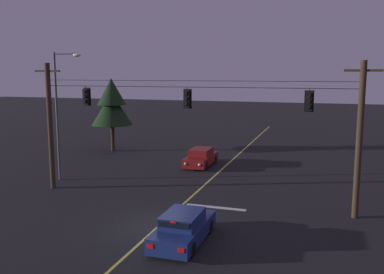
# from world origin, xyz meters

# --- Properties ---
(ground_plane) EXTENTS (180.00, 180.00, 0.00)m
(ground_plane) POSITION_xyz_m (0.00, 0.00, 0.00)
(ground_plane) COLOR black
(lane_centre_stripe) EXTENTS (0.14, 60.00, 0.01)m
(lane_centre_stripe) POSITION_xyz_m (0.00, 10.34, 0.00)
(lane_centre_stripe) COLOR #D1C64C
(lane_centre_stripe) RESTS_ON ground
(stop_bar_paint) EXTENTS (3.40, 0.36, 0.01)m
(stop_bar_paint) POSITION_xyz_m (1.90, 3.74, 0.00)
(stop_bar_paint) COLOR silver
(stop_bar_paint) RESTS_ON ground
(signal_span_assembly) EXTENTS (20.06, 0.32, 7.99)m
(signal_span_assembly) POSITION_xyz_m (-0.00, 4.34, 4.15)
(signal_span_assembly) COLOR #38281C
(signal_span_assembly) RESTS_ON ground
(traffic_light_leftmost) EXTENTS (0.48, 0.41, 1.22)m
(traffic_light_leftmost) POSITION_xyz_m (-6.45, 4.32, 5.94)
(traffic_light_leftmost) COLOR black
(traffic_light_left_inner) EXTENTS (0.48, 0.41, 1.22)m
(traffic_light_left_inner) POSITION_xyz_m (0.02, 4.32, 5.94)
(traffic_light_left_inner) COLOR black
(traffic_light_centre) EXTENTS (0.48, 0.41, 1.22)m
(traffic_light_centre) POSITION_xyz_m (6.62, 4.32, 5.94)
(traffic_light_centre) COLOR black
(car_waiting_near_lane) EXTENTS (1.80, 4.33, 1.39)m
(car_waiting_near_lane) POSITION_xyz_m (1.77, -1.37, 0.65)
(car_waiting_near_lane) COLOR navy
(car_waiting_near_lane) RESTS_ON ground
(car_oncoming_lead) EXTENTS (1.80, 4.42, 1.39)m
(car_oncoming_lead) POSITION_xyz_m (-1.94, 13.59, 0.65)
(car_oncoming_lead) COLOR maroon
(car_oncoming_lead) RESTS_ON ground
(street_lamp_corner) EXTENTS (2.11, 0.30, 8.75)m
(street_lamp_corner) POSITION_xyz_m (-9.72, 6.31, 5.20)
(street_lamp_corner) COLOR #4C4F54
(street_lamp_corner) RESTS_ON ground
(tree_verge_near) EXTENTS (3.83, 3.83, 6.91)m
(tree_verge_near) POSITION_xyz_m (-11.77, 17.16, 4.48)
(tree_verge_near) COLOR #332316
(tree_verge_near) RESTS_ON ground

